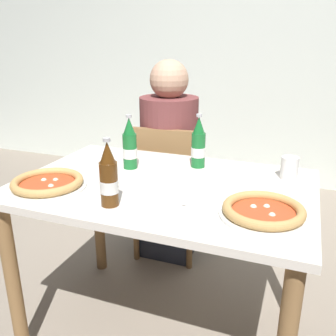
% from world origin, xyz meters
% --- Properties ---
extents(ground_plane, '(8.00, 8.00, 0.00)m').
position_xyz_m(ground_plane, '(0.00, 0.00, 0.00)').
color(ground_plane, gray).
extents(back_wall_tiled, '(7.00, 0.10, 2.60)m').
position_xyz_m(back_wall_tiled, '(0.00, 2.20, 1.30)').
color(back_wall_tiled, silver).
rests_on(back_wall_tiled, ground_plane).
extents(dining_table_main, '(1.20, 0.80, 0.75)m').
position_xyz_m(dining_table_main, '(0.00, 0.00, 0.64)').
color(dining_table_main, silver).
rests_on(dining_table_main, ground_plane).
extents(chair_behind_table, '(0.43, 0.43, 0.85)m').
position_xyz_m(chair_behind_table, '(-0.22, 0.61, 0.48)').
color(chair_behind_table, olive).
rests_on(chair_behind_table, ground_plane).
extents(diner_seated, '(0.34, 0.34, 1.21)m').
position_xyz_m(diner_seated, '(-0.22, 0.66, 0.58)').
color(diner_seated, '#2D3342').
rests_on(diner_seated, ground_plane).
extents(pizza_margherita_near, '(0.30, 0.30, 0.04)m').
position_xyz_m(pizza_margherita_near, '(-0.41, -0.21, 0.77)').
color(pizza_margherita_near, white).
rests_on(pizza_margherita_near, dining_table_main).
extents(pizza_marinara_far, '(0.29, 0.29, 0.04)m').
position_xyz_m(pizza_marinara_far, '(0.42, -0.17, 0.77)').
color(pizza_marinara_far, white).
rests_on(pizza_marinara_far, dining_table_main).
extents(beer_bottle_left, '(0.07, 0.07, 0.25)m').
position_xyz_m(beer_bottle_left, '(-0.10, -0.26, 0.85)').
color(beer_bottle_left, '#512D0F').
rests_on(beer_bottle_left, dining_table_main).
extents(beer_bottle_center, '(0.07, 0.07, 0.25)m').
position_xyz_m(beer_bottle_center, '(0.07, 0.25, 0.85)').
color(beer_bottle_center, '#196B2D').
rests_on(beer_bottle_center, dining_table_main).
extents(beer_bottle_right, '(0.07, 0.07, 0.25)m').
position_xyz_m(beer_bottle_right, '(-0.21, 0.13, 0.85)').
color(beer_bottle_right, '#196B2D').
rests_on(beer_bottle_right, dining_table_main).
extents(napkin_with_cutlery, '(0.20, 0.20, 0.01)m').
position_xyz_m(napkin_with_cutlery, '(0.10, -0.09, 0.75)').
color(napkin_with_cutlery, white).
rests_on(napkin_with_cutlery, dining_table_main).
extents(paper_cup, '(0.07, 0.07, 0.09)m').
position_xyz_m(paper_cup, '(0.48, 0.24, 0.80)').
color(paper_cup, white).
rests_on(paper_cup, dining_table_main).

